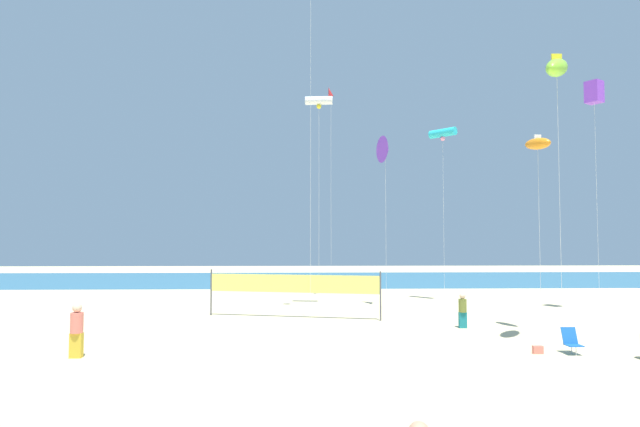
% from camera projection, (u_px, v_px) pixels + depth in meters
% --- Properties ---
extents(ground_plane, '(120.00, 120.00, 0.00)m').
position_uv_depth(ground_plane, '(371.00, 369.00, 15.92)').
color(ground_plane, beige).
extents(ocean_band, '(120.00, 20.00, 0.01)m').
position_uv_depth(ocean_band, '(325.00, 279.00, 51.19)').
color(ocean_band, teal).
rests_on(ocean_band, ground).
extents(beachgoer_olive_shirt, '(0.36, 0.36, 1.56)m').
position_uv_depth(beachgoer_olive_shirt, '(463.00, 309.00, 23.30)').
color(beachgoer_olive_shirt, '#19727A').
rests_on(beachgoer_olive_shirt, ground).
extents(beachgoer_coral_shirt, '(0.42, 0.42, 1.82)m').
position_uv_depth(beachgoer_coral_shirt, '(77.00, 329.00, 17.50)').
color(beachgoer_coral_shirt, gold).
rests_on(beachgoer_coral_shirt, ground).
extents(folding_beach_chair, '(0.52, 0.65, 0.89)m').
position_uv_depth(folding_beach_chair, '(571.00, 340.00, 18.09)').
color(folding_beach_chair, '#1959B2').
rests_on(folding_beach_chair, ground).
extents(volleyball_net, '(8.69, 2.08, 2.40)m').
position_uv_depth(volleyball_net, '(293.00, 285.00, 26.29)').
color(volleyball_net, '#4C4C51').
rests_on(volleyball_net, ground).
extents(beach_handbag, '(0.35, 0.17, 0.28)m').
position_uv_depth(beach_handbag, '(538.00, 350.00, 18.07)').
color(beach_handbag, '#EA7260').
rests_on(beach_handbag, ground).
extents(kite_orange_inflatable, '(0.93, 1.56, 8.47)m').
position_uv_depth(kite_orange_inflatable, '(538.00, 144.00, 22.23)').
color(kite_orange_inflatable, silver).
rests_on(kite_orange_inflatable, ground).
extents(kite_violet_box, '(1.02, 1.02, 12.50)m').
position_uv_depth(kite_violet_box, '(594.00, 92.00, 27.99)').
color(kite_violet_box, silver).
rests_on(kite_violet_box, ground).
extents(kite_lime_inflatable, '(1.77, 1.99, 10.92)m').
position_uv_depth(kite_lime_inflatable, '(557.00, 68.00, 19.18)').
color(kite_lime_inflatable, silver).
rests_on(kite_lime_inflatable, ground).
extents(kite_white_tube, '(1.63, 0.64, 12.30)m').
position_uv_depth(kite_white_tube, '(319.00, 101.00, 30.23)').
color(kite_white_tube, silver).
rests_on(kite_white_tube, ground).
extents(kite_red_delta, '(0.32, 1.09, 14.10)m').
position_uv_depth(kite_red_delta, '(331.00, 96.00, 34.69)').
color(kite_red_delta, silver).
rests_on(kite_red_delta, ground).
extents(kite_violet_delta, '(0.87, 1.62, 9.97)m').
position_uv_depth(kite_violet_delta, '(385.00, 150.00, 30.11)').
color(kite_violet_delta, silver).
rests_on(kite_violet_delta, ground).
extents(kite_cyan_tube, '(1.60, 1.65, 10.93)m').
position_uv_depth(kite_cyan_tube, '(443.00, 133.00, 32.69)').
color(kite_cyan_tube, silver).
rests_on(kite_cyan_tube, ground).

